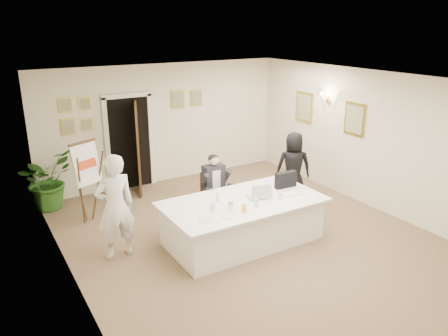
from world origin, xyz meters
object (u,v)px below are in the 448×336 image
Objects in this scene: conference_table at (243,221)px; standing_man at (115,207)px; laptop_bag at (286,180)px; potted_palm at (46,180)px; paper_stack at (290,194)px; seated_man at (215,187)px; laptop at (258,190)px; oj_glass at (244,208)px; flip_chart at (86,186)px; standing_woman at (293,167)px; steel_jug at (231,206)px.

standing_man reaches higher than conference_table.
standing_man reaches higher than laptop_bag.
potted_palm is 4.12× the size of paper_stack.
seated_man is at bearing 138.21° from laptop_bag.
potted_palm is 4.45m from laptop.
seated_man is 3.13× the size of laptop_bag.
paper_stack is at bearing 10.03° from oj_glass.
conference_table is 2.19m from standing_man.
conference_table is 1.16m from laptop_bag.
seated_man is 0.75× the size of standing_man.
potted_palm is at bearing 142.28° from laptop_bag.
laptop is (2.42, -2.19, 0.18)m from flip_chart.
standing_man is 2.07m from oj_glass.
flip_chart is 3.77× the size of laptop_bag.
standing_woman reaches higher than conference_table.
laptop is at bearing 161.97° from standing_man.
conference_table is at bearing 166.90° from paper_stack.
paper_stack is at bearing -54.46° from seated_man.
seated_man is 3.51m from potted_palm.
seated_man reaches higher than conference_table.
flip_chart is at bearing -65.49° from potted_palm.
oj_glass is at bearing -169.97° from paper_stack.
flip_chart is at bearing -90.00° from standing_man.
oj_glass is at bearing -121.32° from conference_table.
standing_man is 2.78m from potted_palm.
oj_glass is (1.79, -1.03, -0.04)m from standing_man.
paper_stack is 2.69× the size of steel_jug.
steel_jug is at bearing 150.30° from standing_man.
conference_table is 1.74× the size of flip_chart.
laptop_bag is at bearing -33.29° from flip_chart.
steel_jug is (1.66, -0.83, -0.05)m from standing_man.
steel_jug is (-2.34, -1.23, 0.08)m from standing_woman.
potted_palm reaches higher than laptop.
laptop_bag is (-0.94, -0.90, 0.17)m from standing_woman.
seated_man is 1.90m from standing_woman.
standing_man is 1.86m from steel_jug.
laptop is at bearing -48.59° from potted_palm.
laptop is 0.62m from paper_stack.
laptop_bag is 1.37m from oj_glass.
standing_man reaches higher than paper_stack.
laptop_bag is (3.14, -2.06, 0.19)m from flip_chart.
standing_woman is 13.73× the size of steel_jug.
oj_glass reaches higher than conference_table.
standing_man reaches higher than potted_palm.
flip_chart is 5.35× the size of paper_stack.
standing_woman reaches higher than laptop_bag.
steel_jug is at bearing -57.44° from potted_palm.
standing_man is at bearing 164.06° from paper_stack.
laptop_bag reaches higher than oj_glass.
paper_stack is (2.99, -2.39, 0.05)m from flip_chart.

